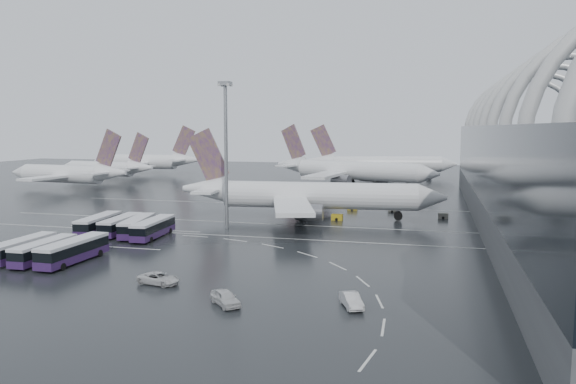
% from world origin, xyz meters
% --- Properties ---
extents(ground, '(420.00, 420.00, 0.00)m').
position_xyz_m(ground, '(0.00, 0.00, 0.00)').
color(ground, black).
rests_on(ground, ground).
extents(lane_marking_near, '(120.00, 0.25, 0.01)m').
position_xyz_m(lane_marking_near, '(0.00, -2.00, 0.01)').
color(lane_marking_near, silver).
rests_on(lane_marking_near, ground).
extents(lane_marking_mid, '(120.00, 0.25, 0.01)m').
position_xyz_m(lane_marking_mid, '(0.00, 12.00, 0.01)').
color(lane_marking_mid, silver).
rests_on(lane_marking_mid, ground).
extents(lane_marking_far, '(120.00, 0.25, 0.01)m').
position_xyz_m(lane_marking_far, '(0.00, 40.00, 0.01)').
color(lane_marking_far, silver).
rests_on(lane_marking_far, ground).
extents(bus_bay_line_south, '(28.00, 0.25, 0.01)m').
position_xyz_m(bus_bay_line_south, '(-24.00, -16.00, 0.01)').
color(bus_bay_line_south, silver).
rests_on(bus_bay_line_south, ground).
extents(bus_bay_line_north, '(28.00, 0.25, 0.01)m').
position_xyz_m(bus_bay_line_north, '(-24.00, 0.00, 0.01)').
color(bus_bay_line_north, silver).
rests_on(bus_bay_line_north, ground).
extents(airliner_main, '(57.69, 50.40, 19.53)m').
position_xyz_m(airliner_main, '(5.78, 20.77, 4.89)').
color(airliner_main, white).
rests_on(airliner_main, ground).
extents(airliner_gate_b, '(58.38, 51.88, 20.84)m').
position_xyz_m(airliner_gate_b, '(5.20, 89.60, 5.22)').
color(airliner_gate_b, white).
rests_on(airliner_gate_b, ground).
extents(airliner_gate_c, '(58.45, 53.03, 20.92)m').
position_xyz_m(airliner_gate_c, '(11.67, 124.48, 5.23)').
color(airliner_gate_c, white).
rests_on(airliner_gate_c, ground).
extents(jet_remote_west, '(44.24, 35.67, 19.26)m').
position_xyz_m(jet_remote_west, '(-78.88, 56.54, 4.97)').
color(jet_remote_west, white).
rests_on(jet_remote_west, ground).
extents(jet_remote_mid, '(41.37, 33.41, 17.99)m').
position_xyz_m(jet_remote_mid, '(-82.87, 83.94, 4.64)').
color(jet_remote_mid, white).
rests_on(jet_remote_mid, ground).
extents(jet_remote_far, '(47.15, 37.98, 20.55)m').
position_xyz_m(jet_remote_far, '(-84.10, 116.48, 5.30)').
color(jet_remote_far, white).
rests_on(jet_remote_far, ground).
extents(bus_row_near_a, '(4.39, 13.63, 3.30)m').
position_xyz_m(bus_row_near_a, '(-27.74, -5.99, 1.81)').
color(bus_row_near_a, '#261543').
rests_on(bus_row_near_a, ground).
extents(bus_row_near_b, '(3.92, 12.98, 3.15)m').
position_xyz_m(bus_row_near_b, '(-23.51, -5.39, 1.73)').
color(bus_row_near_b, '#261543').
rests_on(bus_row_near_b, ground).
extents(bus_row_near_c, '(5.43, 13.49, 3.24)m').
position_xyz_m(bus_row_near_c, '(-19.70, -6.06, 1.78)').
color(bus_row_near_c, '#261543').
rests_on(bus_row_near_c, ground).
extents(bus_row_near_d, '(3.90, 13.43, 3.26)m').
position_xyz_m(bus_row_near_d, '(-15.91, -7.11, 1.79)').
color(bus_row_near_d, '#261543').
rests_on(bus_row_near_d, ground).
extents(bus_row_far_a, '(3.10, 12.51, 3.07)m').
position_xyz_m(bus_row_far_a, '(-26.88, -26.96, 1.69)').
color(bus_row_far_a, '#261543').
rests_on(bus_row_far_a, ground).
extents(bus_row_far_b, '(3.08, 12.39, 3.04)m').
position_xyz_m(bus_row_far_b, '(-22.81, -27.49, 1.67)').
color(bus_row_far_b, '#261543').
rests_on(bus_row_far_b, ground).
extents(bus_row_far_c, '(3.43, 13.63, 3.34)m').
position_xyz_m(bus_row_far_c, '(-18.21, -27.01, 1.84)').
color(bus_row_far_c, '#261543').
rests_on(bus_row_far_c, ground).
extents(van_curve_a, '(5.77, 3.34, 1.51)m').
position_xyz_m(van_curve_a, '(-0.76, -34.29, 0.76)').
color(van_curve_a, silver).
rests_on(van_curve_a, ground).
extents(van_curve_b, '(4.91, 4.97, 1.70)m').
position_xyz_m(van_curve_b, '(10.38, -40.04, 0.85)').
color(van_curve_b, silver).
rests_on(van_curve_b, ground).
extents(van_curve_c, '(3.45, 5.06, 1.58)m').
position_xyz_m(van_curve_c, '(24.02, -37.19, 0.79)').
color(van_curve_c, silver).
rests_on(van_curve_c, ground).
extents(floodlight_mast, '(2.18, 2.18, 28.38)m').
position_xyz_m(floodlight_mast, '(-6.58, 5.26, 17.85)').
color(floodlight_mast, gray).
rests_on(floodlight_mast, ground).
extents(gse_cart_belly_b, '(1.96, 1.16, 1.07)m').
position_xyz_m(gse_cart_belly_b, '(23.35, 34.50, 0.54)').
color(gse_cart_belly_b, slate).
rests_on(gse_cart_belly_b, ground).
extents(gse_cart_belly_c, '(2.34, 1.38, 1.27)m').
position_xyz_m(gse_cart_belly_c, '(12.79, 20.00, 0.64)').
color(gse_cart_belly_c, gold).
rests_on(gse_cart_belly_c, ground).
extents(gse_cart_belly_d, '(2.17, 1.28, 1.18)m').
position_xyz_m(gse_cart_belly_d, '(34.73, 27.97, 0.59)').
color(gse_cart_belly_d, slate).
rests_on(gse_cart_belly_d, ground).
extents(gse_cart_belly_e, '(2.32, 1.37, 1.27)m').
position_xyz_m(gse_cart_belly_e, '(13.82, 35.91, 0.63)').
color(gse_cart_belly_e, gold).
rests_on(gse_cart_belly_e, ground).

